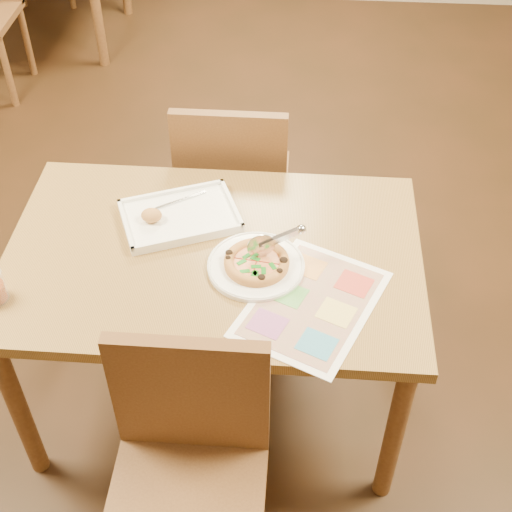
# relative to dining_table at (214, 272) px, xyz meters

# --- Properties ---
(room) EXTENTS (7.00, 7.00, 7.00)m
(room) POSITION_rel_dining_table_xyz_m (0.00, 0.00, 0.72)
(room) COLOR black
(room) RESTS_ON ground
(dining_table) EXTENTS (1.30, 0.85, 0.72)m
(dining_table) POSITION_rel_dining_table_xyz_m (0.00, 0.00, 0.00)
(dining_table) COLOR olive
(dining_table) RESTS_ON ground
(chair_near) EXTENTS (0.42, 0.42, 0.47)m
(chair_near) POSITION_rel_dining_table_xyz_m (0.00, -0.60, -0.07)
(chair_near) COLOR brown
(chair_near) RESTS_ON ground
(chair_far) EXTENTS (0.42, 0.42, 0.47)m
(chair_far) POSITION_rel_dining_table_xyz_m (-0.00, 0.60, -0.07)
(chair_far) COLOR brown
(chair_far) RESTS_ON ground
(plate) EXTENTS (0.30, 0.30, 0.02)m
(plate) POSITION_rel_dining_table_xyz_m (0.14, -0.06, 0.09)
(plate) COLOR white
(plate) RESTS_ON dining_table
(pizza) EXTENTS (0.20, 0.20, 0.03)m
(pizza) POSITION_rel_dining_table_xyz_m (0.14, -0.06, 0.11)
(pizza) COLOR #CB8045
(pizza) RESTS_ON plate
(pizza_cutter) EXTENTS (0.17, 0.06, 0.10)m
(pizza_cutter) POSITION_rel_dining_table_xyz_m (0.19, -0.03, 0.17)
(pizza_cutter) COLOR silver
(pizza_cutter) RESTS_ON pizza
(appetizer_tray) EXTENTS (0.43, 0.37, 0.06)m
(appetizer_tray) POSITION_rel_dining_table_xyz_m (-0.13, 0.14, 0.10)
(appetizer_tray) COLOR white
(appetizer_tray) RESTS_ON dining_table
(menu) EXTENTS (0.49, 0.55, 0.00)m
(menu) POSITION_rel_dining_table_xyz_m (0.31, -0.20, 0.09)
(menu) COLOR white
(menu) RESTS_ON dining_table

